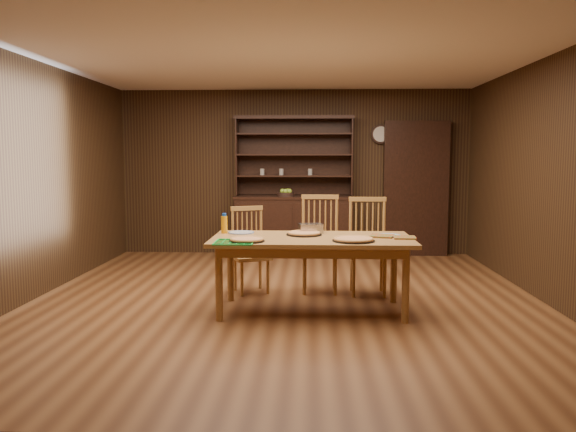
{
  "coord_description": "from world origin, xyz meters",
  "views": [
    {
      "loc": [
        0.26,
        -5.95,
        1.54
      ],
      "look_at": [
        0.0,
        0.4,
        0.87
      ],
      "focal_mm": 35.0,
      "sensor_mm": 36.0,
      "label": 1
    }
  ],
  "objects_px": {
    "chair_left": "(249,247)",
    "chair_center": "(320,240)",
    "dining_table": "(312,245)",
    "juice_bottle": "(224,224)",
    "china_hutch": "(294,218)",
    "chair_right": "(368,242)"
  },
  "relations": [
    {
      "from": "china_hutch",
      "to": "chair_center",
      "type": "height_order",
      "value": "china_hutch"
    },
    {
      "from": "china_hutch",
      "to": "chair_left",
      "type": "height_order",
      "value": "china_hutch"
    },
    {
      "from": "china_hutch",
      "to": "chair_left",
      "type": "xyz_separation_m",
      "value": [
        -0.44,
        -2.35,
        -0.08
      ]
    },
    {
      "from": "dining_table",
      "to": "juice_bottle",
      "type": "bearing_deg",
      "value": 164.08
    },
    {
      "from": "chair_center",
      "to": "juice_bottle",
      "type": "bearing_deg",
      "value": -146.62
    },
    {
      "from": "dining_table",
      "to": "chair_center",
      "type": "height_order",
      "value": "chair_center"
    },
    {
      "from": "china_hutch",
      "to": "chair_right",
      "type": "relative_size",
      "value": 2.0
    },
    {
      "from": "chair_left",
      "to": "chair_center",
      "type": "bearing_deg",
      "value": -17.42
    },
    {
      "from": "chair_center",
      "to": "chair_left",
      "type": "bearing_deg",
      "value": -173.72
    },
    {
      "from": "dining_table",
      "to": "chair_center",
      "type": "distance_m",
      "value": 0.92
    },
    {
      "from": "china_hutch",
      "to": "chair_right",
      "type": "height_order",
      "value": "china_hutch"
    },
    {
      "from": "chair_center",
      "to": "juice_bottle",
      "type": "xyz_separation_m",
      "value": [
        -1.01,
        -0.65,
        0.26
      ]
    },
    {
      "from": "china_hutch",
      "to": "chair_left",
      "type": "relative_size",
      "value": 2.22
    },
    {
      "from": "chair_center",
      "to": "chair_right",
      "type": "height_order",
      "value": "chair_center"
    },
    {
      "from": "juice_bottle",
      "to": "chair_right",
      "type": "bearing_deg",
      "value": 19.46
    },
    {
      "from": "dining_table",
      "to": "chair_left",
      "type": "relative_size",
      "value": 2.03
    },
    {
      "from": "chair_left",
      "to": "chair_center",
      "type": "xyz_separation_m",
      "value": [
        0.81,
        0.08,
        0.07
      ]
    },
    {
      "from": "dining_table",
      "to": "chair_right",
      "type": "xyz_separation_m",
      "value": [
        0.64,
        0.81,
        -0.1
      ]
    },
    {
      "from": "juice_bottle",
      "to": "dining_table",
      "type": "bearing_deg",
      "value": -15.92
    },
    {
      "from": "chair_left",
      "to": "chair_center",
      "type": "relative_size",
      "value": 0.88
    },
    {
      "from": "chair_left",
      "to": "chair_right",
      "type": "relative_size",
      "value": 0.9
    },
    {
      "from": "china_hutch",
      "to": "dining_table",
      "type": "xyz_separation_m",
      "value": [
        0.27,
        -3.18,
        0.08
      ]
    }
  ]
}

